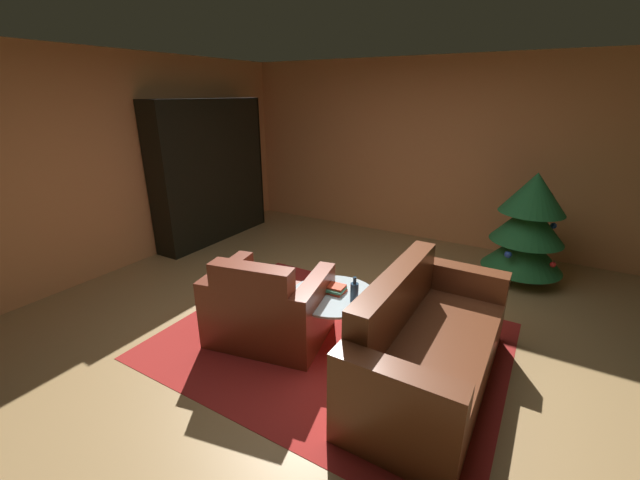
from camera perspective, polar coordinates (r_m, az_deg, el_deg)
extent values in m
plane|color=#A6814F|center=(3.80, 2.13, -13.04)|extent=(7.26, 7.26, 0.00)
cube|color=#D68B52|center=(6.01, 16.27, 11.93)|extent=(6.17, 0.06, 2.57)
cube|color=#D68B52|center=(5.40, -27.96, 9.49)|extent=(0.06, 6.01, 2.57)
cube|color=#A52420|center=(3.68, 1.71, -14.21)|extent=(2.89, 2.32, 0.01)
cube|color=black|center=(5.95, -14.26, 9.34)|extent=(0.03, 1.90, 2.02)
cube|color=black|center=(6.75, -9.77, 10.93)|extent=(0.38, 0.03, 2.02)
cube|color=black|center=(5.48, -22.45, 7.51)|extent=(0.38, 0.03, 2.02)
cube|color=black|center=(6.33, -14.64, 0.57)|extent=(0.36, 1.85, 0.03)
cube|color=black|center=(6.21, -14.96, 4.04)|extent=(0.36, 1.85, 0.03)
cube|color=black|center=(6.11, -15.30, 7.62)|extent=(0.36, 1.85, 0.02)
cube|color=black|center=(6.04, -15.66, 11.30)|extent=(0.36, 1.85, 0.02)
cube|color=black|center=(6.00, -16.03, 15.06)|extent=(0.36, 1.85, 0.02)
cube|color=black|center=(5.98, -16.42, 18.85)|extent=(0.36, 1.85, 0.03)
cube|color=black|center=(6.23, -16.20, 7.13)|extent=(0.05, 1.02, 0.64)
cube|color=black|center=(6.21, -16.04, 7.11)|extent=(0.03, 1.05, 0.67)
cube|color=gold|center=(6.94, -10.29, 3.78)|extent=(0.19, 0.05, 0.23)
cube|color=red|center=(6.90, -10.45, 3.60)|extent=(0.21, 0.04, 0.21)
cube|color=#963D8E|center=(6.87, -10.83, 3.84)|extent=(0.18, 0.03, 0.29)
cube|color=#3D7A44|center=(6.83, -10.76, 3.44)|extent=(0.26, 0.03, 0.22)
cube|color=brown|center=(6.82, -11.23, 3.58)|extent=(0.18, 0.05, 0.27)
cube|color=red|center=(6.68, -10.77, 14.00)|extent=(0.24, 0.03, 0.32)
cube|color=navy|center=(6.65, -10.89, 13.56)|extent=(0.26, 0.03, 0.23)
cube|color=purple|center=(6.64, -11.43, 13.82)|extent=(0.19, 0.04, 0.30)
cube|color=gold|center=(6.58, -11.45, 13.57)|extent=(0.26, 0.05, 0.25)
cube|color=red|center=(6.57, -11.86, 13.35)|extent=(0.22, 0.03, 0.21)
cube|color=red|center=(6.54, -12.30, 13.79)|extent=(0.18, 0.05, 0.33)
cube|color=#3A7831|center=(6.67, -10.95, 16.99)|extent=(0.22, 0.03, 0.22)
cube|color=#B0AD9D|center=(6.64, -11.20, 17.32)|extent=(0.22, 0.03, 0.30)
cube|color=gold|center=(6.61, -11.37, 16.93)|extent=(0.24, 0.03, 0.22)
cube|color=gold|center=(6.57, -11.49, 17.28)|extent=(0.27, 0.03, 0.31)
cube|color=gold|center=(6.57, -11.93, 16.82)|extent=(0.20, 0.03, 0.21)
cube|color=red|center=(6.51, -11.99, 17.29)|extent=(0.26, 0.04, 0.32)
cube|color=maroon|center=(3.67, -7.16, -10.85)|extent=(0.83, 0.89, 0.39)
cube|color=maroon|center=(3.24, -9.77, -7.18)|extent=(0.71, 0.31, 0.43)
cube|color=maroon|center=(3.47, -0.87, -10.42)|extent=(0.30, 0.78, 0.63)
cube|color=maroon|center=(3.80, -13.03, -8.07)|extent=(0.30, 0.78, 0.63)
ellipsoid|color=gray|center=(3.58, -6.39, -6.43)|extent=(0.31, 0.23, 0.18)
sphere|color=gray|center=(3.67, -5.97, -4.78)|extent=(0.13, 0.13, 0.13)
cube|color=brown|center=(3.22, 15.62, -16.13)|extent=(0.80, 1.41, 0.43)
cube|color=brown|center=(3.06, 10.81, -8.15)|extent=(0.18, 1.41, 0.43)
cube|color=brown|center=(2.55, 10.50, -23.61)|extent=(0.79, 0.18, 0.67)
cube|color=brown|center=(3.82, 19.12, -8.18)|extent=(0.79, 0.18, 0.67)
cylinder|color=black|center=(3.52, 5.02, -11.92)|extent=(0.04, 0.04, 0.43)
cylinder|color=black|center=(3.77, 1.54, -9.45)|extent=(0.04, 0.04, 0.43)
cylinder|color=black|center=(3.52, -1.22, -11.83)|extent=(0.04, 0.04, 0.43)
cylinder|color=silver|center=(3.48, 1.96, -7.95)|extent=(0.76, 0.76, 0.02)
cube|color=red|center=(3.52, 1.89, -7.23)|extent=(0.22, 0.16, 0.02)
cube|color=#3A7B57|center=(3.50, 1.93, -7.01)|extent=(0.21, 0.17, 0.02)
cube|color=red|center=(3.50, 2.08, -6.65)|extent=(0.19, 0.14, 0.02)
cylinder|color=#223951|center=(3.34, 4.96, -7.53)|extent=(0.07, 0.07, 0.17)
cylinder|color=#223951|center=(3.29, 5.02, -5.80)|extent=(0.03, 0.03, 0.06)
cylinder|color=brown|center=(5.29, 26.72, -4.30)|extent=(0.08, 0.08, 0.15)
cone|color=#216934|center=(5.18, 27.24, -1.26)|extent=(0.89, 0.89, 0.45)
cone|color=#216934|center=(5.08, 27.86, 2.30)|extent=(0.79, 0.79, 0.45)
cone|color=#216934|center=(5.00, 28.50, 5.99)|extent=(0.70, 0.70, 0.45)
sphere|color=blue|center=(5.29, 30.55, 1.78)|extent=(0.07, 0.07, 0.07)
sphere|color=red|center=(5.03, 30.49, -3.06)|extent=(0.06, 0.06, 0.06)
sphere|color=red|center=(5.36, 26.98, 3.72)|extent=(0.05, 0.05, 0.05)
sphere|color=red|center=(5.24, 30.21, 5.61)|extent=(0.06, 0.06, 0.06)
sphere|color=blue|center=(5.25, 30.86, 3.21)|extent=(0.06, 0.06, 0.06)
sphere|color=blue|center=(4.86, 25.43, -1.90)|extent=(0.08, 0.08, 0.08)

